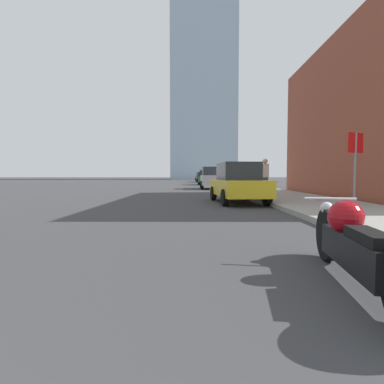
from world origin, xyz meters
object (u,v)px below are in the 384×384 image
stop_sign (355,157)px  pedestrian (265,176)px  parked_car_yellow (238,183)px  parked_car_red (201,177)px  parked_car_green (207,178)px  parked_car_black (202,177)px  parked_car_silver (211,178)px  motorcycle (353,244)px

stop_sign → pedestrian: (-1.29, 6.05, -0.59)m
parked_car_yellow → stop_sign: stop_sign is taller
parked_car_yellow → parked_car_red: bearing=85.0°
parked_car_red → pedestrian: pedestrian is taller
parked_car_green → pedestrian: 20.91m
parked_car_green → parked_car_black: size_ratio=1.03×
parked_car_silver → parked_car_red: 35.99m
parked_car_silver → parked_car_red: size_ratio=1.10×
parked_car_green → stop_sign: stop_sign is taller
parked_car_silver → parked_car_green: size_ratio=0.96×
parked_car_black → stop_sign: bearing=-86.4°
parked_car_green → stop_sign: bearing=-78.5°
pedestrian → motorcycle: bearing=-99.3°
motorcycle → stop_sign: (3.28, 6.13, 1.26)m
parked_car_black → parked_car_red: (0.00, 11.94, -0.02)m
parked_car_yellow → pedestrian: 3.57m
parked_car_silver → stop_sign: stop_sign is taller
parked_car_black → stop_sign: size_ratio=2.01×
parked_car_silver → parked_car_black: bearing=89.6°
pedestrian → parked_car_red: bearing=92.8°
parked_car_red → motorcycle: bearing=-94.4°
parked_car_yellow → parked_car_red: 48.88m
motorcycle → stop_sign: stop_sign is taller
parked_car_red → parked_car_silver: bearing=-94.5°
parked_car_green → parked_car_black: (-0.13, 13.08, -0.03)m
parked_car_yellow → parked_car_silver: (-0.32, 12.89, 0.10)m
motorcycle → parked_car_red: (-0.22, 58.01, 0.40)m
parked_car_green → parked_car_black: parked_car_green is taller
parked_car_yellow → parked_car_silver: size_ratio=0.96×
parked_car_silver → stop_sign: 16.28m
motorcycle → parked_car_red: size_ratio=0.62×
parked_car_red → stop_sign: (3.50, -51.87, 0.86)m
pedestrian → stop_sign: bearing=-77.9°
parked_car_silver → parked_car_black: (-0.07, 24.05, -0.06)m
parked_car_silver → motorcycle: bearing=-90.2°
parked_car_yellow → stop_sign: size_ratio=1.91×
parked_car_green → parked_car_silver: bearing=-86.0°
motorcycle → stop_sign: size_ratio=1.14×
parked_car_yellow → stop_sign: 4.41m
parked_car_green → pedestrian: bearing=-80.0°
stop_sign → pedestrian: 6.21m
parked_car_black → parked_car_red: 11.94m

